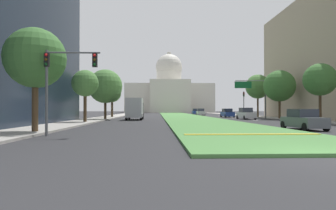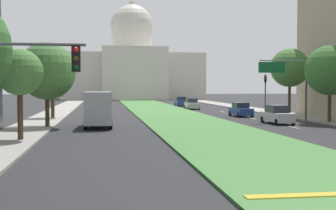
{
  "view_description": "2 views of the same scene",
  "coord_description": "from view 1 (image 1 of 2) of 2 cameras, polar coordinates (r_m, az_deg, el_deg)",
  "views": [
    {
      "loc": [
        -5.55,
        -9.68,
        1.64
      ],
      "look_at": [
        -2.86,
        60.88,
        2.57
      ],
      "focal_mm": 31.52,
      "sensor_mm": 36.0,
      "label": 1
    },
    {
      "loc": [
        -8.5,
        -6.83,
        3.73
      ],
      "look_at": [
        -1.35,
        42.99,
        1.62
      ],
      "focal_mm": 49.35,
      "sensor_mm": 36.0,
      "label": 2
    }
  ],
  "objects": [
    {
      "name": "street_tree_right_mid",
      "position": [
        39.07,
        27.31,
        4.36
      ],
      "size": [
        3.81,
        3.81,
        6.99
      ],
      "color": "#4C3823",
      "rests_on": "ground_plane"
    },
    {
      "name": "street_tree_right_far",
      "position": [
        49.51,
        20.73,
        3.46
      ],
      "size": [
        4.92,
        4.92,
        7.71
      ],
      "color": "#4C3823",
      "rests_on": "ground_plane"
    },
    {
      "name": "sedan_lead_stopped",
      "position": [
        25.37,
        24.68,
        -2.66
      ],
      "size": [
        2.03,
        4.23,
        1.62
      ],
      "color": "#4C5156",
      "rests_on": "ground_plane"
    },
    {
      "name": "sedan_midblock",
      "position": [
        48.11,
        14.84,
        -1.67
      ],
      "size": [
        1.93,
        4.63,
        1.82
      ],
      "color": "#BCBCC1",
      "rests_on": "ground_plane"
    },
    {
      "name": "overhead_guide_sign",
      "position": [
        50.63,
        16.31,
        2.66
      ],
      "size": [
        5.24,
        0.2,
        6.5
      ],
      "color": "#515456",
      "rests_on": "ground_plane"
    },
    {
      "name": "sidewalk_right",
      "position": [
        62.67,
        16.68,
        -2.16
      ],
      "size": [
        4.0,
        111.64,
        0.15
      ],
      "primitive_type": "cube",
      "color": "#9E9991",
      "rests_on": "ground_plane"
    },
    {
      "name": "grass_median",
      "position": [
        65.75,
        2.66,
        -2.12
      ],
      "size": [
        8.83,
        111.64,
        0.14
      ],
      "primitive_type": "cube",
      "color": "#4C8442",
      "rests_on": "ground_plane"
    },
    {
      "name": "box_truck_delivery",
      "position": [
        44.38,
        -6.42,
        -0.7
      ],
      "size": [
        2.4,
        6.4,
        3.2
      ],
      "color": "black",
      "rests_on": "ground_plane"
    },
    {
      "name": "capitol_building",
      "position": [
        133.17,
        0.21,
        2.32
      ],
      "size": [
        38.43,
        23.79,
        27.47
      ],
      "color": "beige",
      "rests_on": "ground_plane"
    },
    {
      "name": "traffic_light_far_right",
      "position": [
        62.02,
        14.45,
        0.81
      ],
      "size": [
        0.28,
        0.35,
        5.2
      ],
      "color": "#515456",
      "rests_on": "ground_plane"
    },
    {
      "name": "sidewalk_left",
      "position": [
        60.01,
        -10.95,
        -2.24
      ],
      "size": [
        4.0,
        111.64,
        0.15
      ],
      "primitive_type": "cube",
      "color": "#9E9991",
      "rests_on": "ground_plane"
    },
    {
      "name": "sedan_distant",
      "position": [
        58.48,
        11.39,
        -1.57
      ],
      "size": [
        1.91,
        4.46,
        1.7
      ],
      "color": "navy",
      "rests_on": "ground_plane"
    },
    {
      "name": "street_tree_left_near",
      "position": [
        21.7,
        -24.27,
        8.21
      ],
      "size": [
        3.99,
        3.99,
        7.02
      ],
      "color": "#4C3823",
      "rests_on": "ground_plane"
    },
    {
      "name": "sedan_far_horizon",
      "position": [
        75.42,
        6.33,
        -1.38
      ],
      "size": [
        1.95,
        4.61,
        1.74
      ],
      "color": "#BCBCC1",
      "rests_on": "ground_plane"
    },
    {
      "name": "traffic_light_near_left",
      "position": [
        19.02,
        -20.02,
        5.8
      ],
      "size": [
        3.34,
        0.35,
        5.2
      ],
      "color": "#515456",
      "rests_on": "ground_plane"
    },
    {
      "name": "street_tree_left_far",
      "position": [
        45.12,
        -12.02,
        3.54
      ],
      "size": [
        5.07,
        5.07,
        7.56
      ],
      "color": "#4C3823",
      "rests_on": "ground_plane"
    },
    {
      "name": "ground_plane",
      "position": [
        71.93,
        2.25,
        -2.06
      ],
      "size": [
        272.89,
        272.89,
        0.0
      ],
      "primitive_type": "plane",
      "color": "#2B2B2D"
    },
    {
      "name": "street_tree_left_mid",
      "position": [
        35.65,
        -15.73,
        4.01
      ],
      "size": [
        3.1,
        3.1,
        6.18
      ],
      "color": "#4C3823",
      "rests_on": "ground_plane"
    },
    {
      "name": "sedan_very_far",
      "position": [
        86.56,
        5.35,
        -1.31
      ],
      "size": [
        1.96,
        4.47,
        1.72
      ],
      "color": "navy",
      "rests_on": "ground_plane"
    },
    {
      "name": "median_curb_nose",
      "position": [
        17.91,
        15.96,
        -5.46
      ],
      "size": [
        7.94,
        0.5,
        0.04
      ],
      "primitive_type": "cube",
      "color": "gold",
      "rests_on": "grass_median"
    },
    {
      "name": "lane_dashes_right",
      "position": [
        47.36,
        15.16,
        -2.71
      ],
      "size": [
        0.16,
        48.24,
        0.01
      ],
      "color": "silver",
      "rests_on": "ground_plane"
    },
    {
      "name": "street_tree_left_distant",
      "position": [
        56.51,
        -10.76,
        2.24
      ],
      "size": [
        3.4,
        3.4,
        6.32
      ],
      "color": "#4C3823",
      "rests_on": "ground_plane"
    },
    {
      "name": "street_tree_right_distant",
      "position": [
        58.17,
        16.96,
        3.41
      ],
      "size": [
        4.56,
        4.56,
        8.13
      ],
      "color": "#4C3823",
      "rests_on": "ground_plane"
    }
  ]
}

